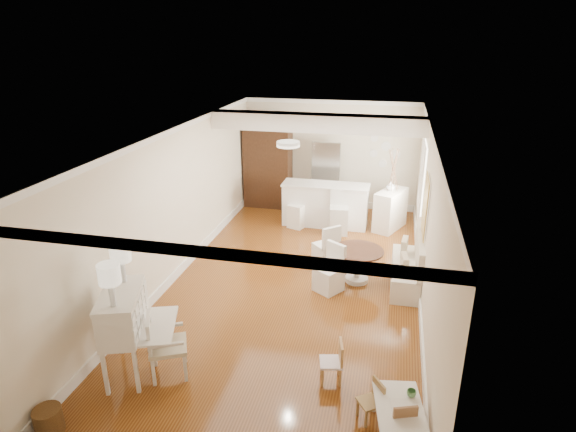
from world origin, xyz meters
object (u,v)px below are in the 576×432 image
at_px(sideboard, 390,210).
at_px(wicker_basket, 48,421).
at_px(bar_stool_right, 339,213).
at_px(gustavian_armchair, 168,345).
at_px(slip_chair_far, 326,244).
at_px(pantry_cabinet, 268,164).
at_px(slip_chair_near, 329,268).
at_px(kids_chair_a, 370,401).
at_px(dining_table, 357,266).
at_px(bar_stool_left, 297,209).
at_px(kids_table, 398,422).
at_px(secretary_bureau, 125,333).
at_px(breakfast_counter, 325,205).
at_px(fridge, 340,178).
at_px(kids_chair_b, 331,362).

bearing_deg(sideboard, wicker_basket, -93.33).
bearing_deg(bar_stool_right, gustavian_armchair, -114.98).
xyz_separation_m(slip_chair_far, pantry_cabinet, (-2.04, 3.20, 0.72)).
distance_m(slip_chair_near, slip_chair_far, 1.05).
bearing_deg(kids_chair_a, gustavian_armchair, -129.40).
bearing_deg(wicker_basket, gustavian_armchair, 54.34).
xyz_separation_m(gustavian_armchair, bar_stool_right, (1.62, 5.41, 0.06)).
xyz_separation_m(kids_chair_a, dining_table, (-0.46, 3.44, 0.05)).
distance_m(wicker_basket, kids_chair_a, 3.76).
height_order(slip_chair_near, slip_chair_far, slip_chair_near).
xyz_separation_m(gustavian_armchair, slip_chair_far, (1.58, 3.76, -0.02)).
distance_m(slip_chair_near, bar_stool_left, 3.08).
xyz_separation_m(wicker_basket, kids_table, (3.95, 0.81, 0.06)).
bearing_deg(secretary_bureau, gustavian_armchair, -10.07).
bearing_deg(bar_stool_right, kids_chair_a, -87.46).
distance_m(dining_table, pantry_cabinet, 4.71).
bearing_deg(dining_table, bar_stool_left, 124.40).
relative_size(wicker_basket, breakfast_counter, 0.16).
height_order(gustavian_armchair, kids_table, gustavian_armchair).
height_order(kids_table, slip_chair_far, slip_chair_far).
height_order(kids_table, pantry_cabinet, pantry_cabinet).
xyz_separation_m(kids_table, bar_stool_left, (-2.43, 6.04, 0.23)).
bearing_deg(secretary_bureau, wicker_basket, -125.70).
xyz_separation_m(bar_stool_left, sideboard, (2.16, 0.40, 0.02)).
distance_m(bar_stool_left, bar_stool_right, 1.03).
height_order(slip_chair_near, bar_stool_right, bar_stool_right).
xyz_separation_m(slip_chair_far, bar_stool_left, (-0.97, 1.82, 0.02)).
bearing_deg(fridge, wicker_basket, -106.00).
xyz_separation_m(gustavian_armchair, fridge, (1.44, 6.93, 0.44)).
distance_m(kids_table, fridge, 7.59).
bearing_deg(breakfast_counter, sideboard, 3.95).
bearing_deg(slip_chair_far, kids_chair_a, 62.93).
xyz_separation_m(wicker_basket, breakfast_counter, (2.15, 7.15, 0.35)).
height_order(dining_table, breakfast_counter, breakfast_counter).
xyz_separation_m(slip_chair_near, breakfast_counter, (-0.54, 3.15, 0.08)).
relative_size(slip_chair_near, bar_stool_left, 0.97).
bearing_deg(slip_chair_near, fridge, 128.92).
xyz_separation_m(wicker_basket, fridge, (2.35, 8.20, 0.74)).
relative_size(slip_chair_far, pantry_cabinet, 0.38).
relative_size(wicker_basket, kids_chair_b, 0.53).
bearing_deg(kids_table, sideboard, 92.39).
relative_size(gustavian_armchair, pantry_cabinet, 0.40).
height_order(wicker_basket, bar_stool_right, bar_stool_right).
height_order(kids_chair_a, dining_table, dining_table).
relative_size(secretary_bureau, kids_table, 1.41).
xyz_separation_m(dining_table, fridge, (-0.81, 3.74, 0.58)).
relative_size(bar_stool_left, pantry_cabinet, 0.39).
bearing_deg(breakfast_counter, slip_chair_near, -80.25).
bearing_deg(slip_chair_far, kids_chair_b, 56.84).
bearing_deg(secretary_bureau, bar_stool_left, 59.17).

